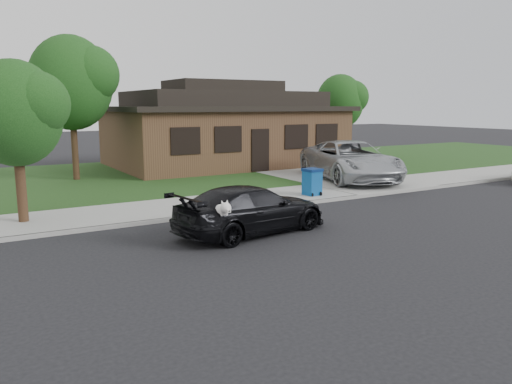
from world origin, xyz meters
TOP-DOWN VIEW (x-y plane):
  - ground at (0.00, 0.00)m, footprint 120.00×120.00m
  - sidewalk at (0.00, 5.00)m, footprint 60.00×3.00m
  - curb at (0.00, 3.50)m, footprint 60.00×0.12m
  - lawn at (0.00, 13.00)m, footprint 60.00×13.00m
  - driveway at (6.00, 10.00)m, footprint 4.50×13.00m
  - sedan at (-2.25, 1.07)m, footprint 4.72×2.52m
  - minivan at (6.06, 6.59)m, footprint 4.50×6.79m
  - recycling_bin at (2.30, 4.40)m, footprint 0.65×0.67m
  - house at (4.00, 15.00)m, footprint 12.60×8.60m
  - tree_0 at (-4.34, 12.88)m, footprint 3.78×3.60m
  - tree_1 at (12.14, 14.40)m, footprint 3.15×3.00m
  - tree_2 at (-7.38, 5.11)m, footprint 2.73×2.60m

SIDE VIEW (x-z plane):
  - ground at x=0.00m, z-range 0.00..0.00m
  - sidewalk at x=0.00m, z-range 0.00..0.12m
  - curb at x=0.00m, z-range 0.00..0.12m
  - lawn at x=0.00m, z-range 0.00..0.13m
  - driveway at x=6.00m, z-range 0.00..0.14m
  - recycling_bin at x=2.30m, z-range 0.13..1.12m
  - sedan at x=-2.25m, z-range 0.00..1.31m
  - minivan at x=6.06m, z-range 0.14..1.87m
  - house at x=4.00m, z-range -0.19..4.46m
  - tree_2 at x=-7.38m, z-range 0.97..5.57m
  - tree_1 at x=12.14m, z-range 1.09..6.34m
  - tree_0 at x=-4.34m, z-range 1.31..7.65m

